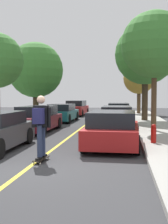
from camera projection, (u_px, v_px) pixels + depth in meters
name	position (u px, v px, depth m)	size (l,w,h in m)	color
ground	(31.00, 166.00, 7.96)	(80.00, 80.00, 0.00)	#353538
center_line	(62.00, 142.00, 11.92)	(0.12, 39.20, 0.01)	gold
parked_car_left_near	(37.00, 119.00, 15.62)	(1.83, 4.65, 1.35)	maroon
parked_car_left_far	(62.00, 113.00, 21.84)	(1.93, 4.66, 1.29)	#196066
parked_car_left_farthest	(76.00, 108.00, 28.49)	(1.96, 4.61, 1.45)	maroon
parked_car_right_nearest	(113.00, 129.00, 10.84)	(2.04, 4.26, 1.33)	maroon
parked_car_right_near	(117.00, 118.00, 16.22)	(1.90, 4.70, 1.33)	maroon
parked_car_right_far	(119.00, 112.00, 22.79)	(1.87, 4.62, 1.35)	black
street_tree_left_near	(36.00, 70.00, 21.63)	(4.06, 4.06, 5.70)	#3D2D1E
street_tree_right_nearest	(155.00, 45.00, 14.72)	(3.38, 3.38, 6.01)	#4C3823
street_tree_right_near	(145.00, 55.00, 21.10)	(4.36, 4.36, 6.94)	#3D2D1E
street_tree_right_far	(139.00, 79.00, 29.60)	(3.15, 3.15, 5.11)	#4C3823
fire_hydrant	(154.00, 134.00, 10.95)	(0.20, 0.20, 0.70)	#B2140F
skateboard	(41.00, 159.00, 8.43)	(0.29, 0.86, 0.10)	black
skateboarder	(41.00, 123.00, 8.34)	(0.59, 0.71, 1.79)	black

